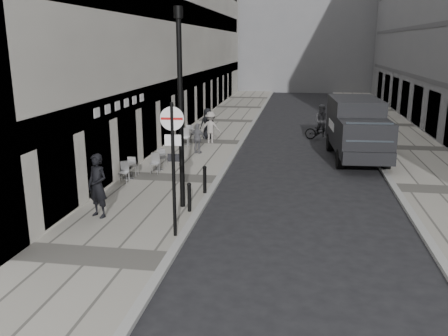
% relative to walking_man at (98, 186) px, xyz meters
% --- Properties ---
extents(ground, '(120.00, 120.00, 0.00)m').
position_rel_walking_man_xyz_m(ground, '(3.01, -5.50, -1.15)').
color(ground, black).
rests_on(ground, ground).
extents(sidewalk, '(4.00, 60.00, 0.12)m').
position_rel_walking_man_xyz_m(sidewalk, '(1.01, 12.50, -1.09)').
color(sidewalk, gray).
rests_on(sidewalk, ground).
extents(far_sidewalk, '(4.00, 60.00, 0.12)m').
position_rel_walking_man_xyz_m(far_sidewalk, '(12.01, 12.50, -1.09)').
color(far_sidewalk, gray).
rests_on(far_sidewalk, ground).
extents(walking_man, '(0.89, 0.76, 2.06)m').
position_rel_walking_man_xyz_m(walking_man, '(0.00, 0.00, 0.00)').
color(walking_man, black).
rests_on(walking_man, sidewalk).
extents(sign_post, '(0.66, 0.11, 3.85)m').
position_rel_walking_man_xyz_m(sign_post, '(2.81, -1.13, 1.44)').
color(sign_post, black).
rests_on(sign_post, sidewalk).
extents(lamppost, '(0.29, 0.29, 6.51)m').
position_rel_walking_man_xyz_m(lamppost, '(2.41, 1.38, 2.59)').
color(lamppost, black).
rests_on(lamppost, sidewalk).
extents(bollard_near, '(0.12, 0.12, 0.92)m').
position_rel_walking_man_xyz_m(bollard_near, '(2.75, 0.93, -0.57)').
color(bollard_near, black).
rests_on(bollard_near, sidewalk).
extents(bollard_far, '(0.13, 0.13, 0.97)m').
position_rel_walking_man_xyz_m(bollard_far, '(2.86, 2.97, -0.55)').
color(bollard_far, black).
rests_on(bollard_far, sidewalk).
extents(panel_van, '(2.64, 6.27, 2.89)m').
position_rel_walking_man_xyz_m(panel_van, '(9.00, 9.99, 0.48)').
color(panel_van, black).
rests_on(panel_van, ground).
extents(cyclist, '(2.05, 1.17, 2.09)m').
position_rel_walking_man_xyz_m(cyclist, '(7.53, 14.50, -0.34)').
color(cyclist, black).
rests_on(cyclist, ground).
extents(pedestrian_a, '(0.97, 0.62, 1.53)m').
position_rel_walking_man_xyz_m(pedestrian_a, '(1.21, 9.39, -0.27)').
color(pedestrian_a, slate).
rests_on(pedestrian_a, sidewalk).
extents(pedestrian_b, '(1.20, 0.77, 1.77)m').
position_rel_walking_man_xyz_m(pedestrian_b, '(1.40, 11.96, -0.14)').
color(pedestrian_b, gray).
rests_on(pedestrian_b, sidewalk).
extents(pedestrian_c, '(1.04, 0.95, 1.79)m').
position_rel_walking_man_xyz_m(pedestrian_c, '(0.97, 13.25, -0.14)').
color(pedestrian_c, black).
rests_on(pedestrian_c, sidewalk).
extents(cafe_table_near, '(0.67, 1.52, 0.87)m').
position_rel_walking_man_xyz_m(cafe_table_near, '(0.21, 5.90, -0.59)').
color(cafe_table_near, '#B9B8BB').
rests_on(cafe_table_near, sidewalk).
extents(cafe_table_mid, '(0.78, 1.75, 1.00)m').
position_rel_walking_man_xyz_m(cafe_table_mid, '(0.21, 11.42, -0.53)').
color(cafe_table_mid, silver).
rests_on(cafe_table_mid, sidewalk).
extents(cafe_table_far, '(0.65, 1.47, 0.83)m').
position_rel_walking_man_xyz_m(cafe_table_far, '(-0.59, 4.33, -0.61)').
color(cafe_table_far, silver).
rests_on(cafe_table_far, sidewalk).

